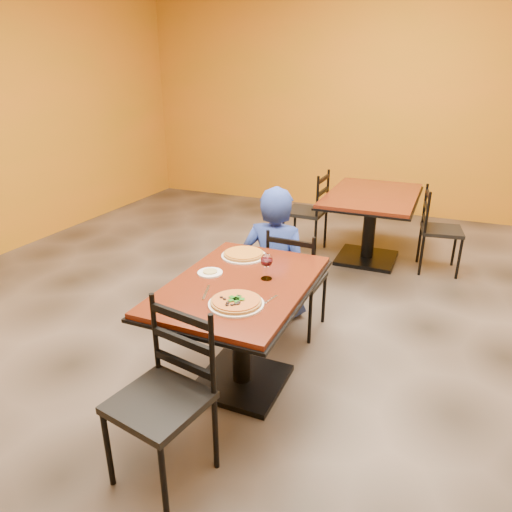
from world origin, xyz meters
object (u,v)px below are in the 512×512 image
at_px(plate_far, 244,256).
at_px(chair_second_right, 442,231).
at_px(table_second, 371,211).
at_px(chair_main_near, 159,403).
at_px(diner, 275,252).
at_px(pizza_main, 236,301).
at_px(pizza_far, 244,254).
at_px(chair_main_far, 297,279).
at_px(chair_second_left, 305,212).
at_px(side_plate, 210,273).
at_px(plate_main, 236,304).
at_px(table_main, 241,310).
at_px(wine_glass, 267,265).

bearing_deg(plate_far, chair_second_right, 59.81).
relative_size(table_second, chair_main_near, 1.49).
relative_size(chair_main_near, diner, 0.83).
bearing_deg(diner, chair_second_right, -132.92).
height_order(pizza_main, pizza_far, same).
distance_m(chair_second_right, pizza_far, 2.49).
relative_size(chair_main_far, diner, 0.78).
distance_m(chair_second_left, chair_second_right, 1.45).
bearing_deg(chair_second_left, side_plate, 4.73).
bearing_deg(plate_main, chair_main_far, 90.24).
height_order(table_main, pizza_far, pizza_far).
xyz_separation_m(chair_second_right, pizza_far, (-1.24, -2.13, 0.34)).
bearing_deg(chair_second_right, chair_main_near, 153.16).
bearing_deg(chair_main_far, chair_second_right, -118.46).
bearing_deg(wine_glass, plate_far, 135.21).
bearing_deg(chair_main_near, pizza_main, 85.55).
xyz_separation_m(table_second, chair_main_near, (-0.41, -3.36, -0.10)).
relative_size(chair_second_left, side_plate, 5.80).
distance_m(table_second, pizza_far, 2.20).
relative_size(pizza_main, plate_far, 0.92).
height_order(chair_main_near, chair_main_far, chair_main_near).
distance_m(plate_main, side_plate, 0.46).
xyz_separation_m(chair_second_left, side_plate, (0.13, -2.48, 0.29)).
xyz_separation_m(plate_main, side_plate, (-0.33, 0.32, 0.00)).
bearing_deg(chair_second_right, side_plate, 143.80).
distance_m(chair_main_far, wine_glass, 0.84).
bearing_deg(side_plate, plate_far, 77.62).
bearing_deg(chair_second_left, chair_main_near, 7.07).
xyz_separation_m(plate_main, wine_glass, (0.03, 0.38, 0.08)).
relative_size(chair_main_near, plate_main, 2.96).
bearing_deg(wine_glass, pizza_far, 135.21).
height_order(chair_main_far, wine_glass, wine_glass).
bearing_deg(pizza_main, plate_main, 0.00).
distance_m(plate_main, plate_far, 0.71).
height_order(chair_main_far, side_plate, chair_main_far).
bearing_deg(chair_second_left, chair_second_right, 91.68).
bearing_deg(plate_far, chair_second_left, 95.59).
relative_size(chair_second_right, side_plate, 5.43).
relative_size(chair_second_right, pizza_far, 3.10).
distance_m(chair_second_left, plate_main, 2.85).
height_order(table_second, pizza_far, pizza_far).
height_order(chair_main_far, chair_second_right, chair_second_right).
bearing_deg(table_main, diner, 98.68).
bearing_deg(wine_glass, table_main, -140.46).
relative_size(chair_main_far, side_plate, 5.40).
height_order(table_main, chair_second_left, chair_second_left).
bearing_deg(chair_second_left, wine_glass, 13.22).
relative_size(chair_second_right, wine_glass, 4.83).
distance_m(chair_main_near, chair_main_far, 1.68).
relative_size(chair_main_near, plate_far, 2.96).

